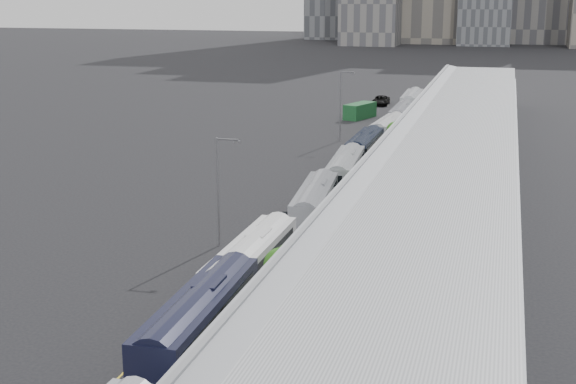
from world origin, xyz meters
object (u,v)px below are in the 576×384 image
at_px(suv, 381,100).
at_px(bus_8, 412,105).
at_px(street_lamp_near, 220,184).
at_px(bus_4, 345,174).
at_px(bus_7, 402,118).
at_px(bus_5, 365,150).
at_px(bus_6, 387,132).
at_px(bus_3, 315,209).
at_px(street_lamp_far, 342,101).
at_px(bus_1, 200,329).
at_px(shipping_container, 360,111).
at_px(bus_2, 252,270).

bearing_deg(suv, bus_8, -57.37).
height_order(bus_8, street_lamp_near, street_lamp_near).
bearing_deg(bus_4, bus_7, 85.13).
distance_m(bus_4, bus_5, 13.87).
relative_size(bus_8, street_lamp_near, 1.50).
height_order(bus_6, suv, bus_6).
bearing_deg(bus_5, bus_8, 89.33).
bearing_deg(bus_5, street_lamp_near, -98.62).
distance_m(bus_3, street_lamp_far, 42.53).
distance_m(bus_1, shipping_container, 90.74).
xyz_separation_m(bus_5, suv, (-6.06, 51.81, -0.71)).
height_order(bus_1, street_lamp_near, street_lamp_near).
distance_m(bus_8, street_lamp_near, 77.61).
height_order(bus_1, bus_5, bus_1).
bearing_deg(bus_3, street_lamp_far, 92.96).
height_order(bus_1, bus_6, bus_1).
xyz_separation_m(bus_1, suv, (-6.31, 107.27, -0.87)).
height_order(bus_5, suv, bus_5).
relative_size(bus_2, bus_5, 1.08).
xyz_separation_m(bus_2, shipping_container, (-6.91, 80.02, -0.43)).
relative_size(bus_3, bus_4, 1.00).
relative_size(bus_6, bus_7, 0.99).
bearing_deg(street_lamp_far, bus_8, 76.80).
distance_m(bus_6, bus_7, 12.88).
xyz_separation_m(bus_2, bus_8, (0.80, 86.64, -0.02)).
xyz_separation_m(bus_2, bus_5, (0.01, 45.02, -0.12)).
bearing_deg(bus_6, shipping_container, 114.10).
bearing_deg(bus_7, bus_4, -90.77).
distance_m(street_lamp_far, shipping_container, 21.67).
bearing_deg(bus_4, street_lamp_near, -109.45).
bearing_deg(shipping_container, bus_6, -50.53).
bearing_deg(bus_8, street_lamp_far, -104.47).
bearing_deg(bus_2, bus_7, 89.42).
xyz_separation_m(bus_3, suv, (-6.49, 79.91, -0.76)).
relative_size(bus_3, bus_6, 1.09).
xyz_separation_m(bus_2, bus_3, (0.44, 16.92, -0.06)).
bearing_deg(bus_2, suv, 93.80).
bearing_deg(bus_1, bus_3, 88.41).
relative_size(bus_2, bus_3, 1.03).
distance_m(bus_8, street_lamp_far, 28.85).
xyz_separation_m(bus_7, bus_8, (-0.23, 14.66, 0.14)).
xyz_separation_m(bus_7, street_lamp_far, (-6.75, -13.16, 4.05)).
bearing_deg(bus_1, bus_7, 88.25).
xyz_separation_m(bus_5, bus_6, (0.69, 14.08, -0.07)).
xyz_separation_m(bus_2, bus_6, (0.70, 59.10, -0.19)).
height_order(bus_4, suv, bus_4).
relative_size(bus_6, bus_8, 0.90).
bearing_deg(bus_1, street_lamp_near, 105.40).
xyz_separation_m(bus_3, shipping_container, (-7.35, 63.10, -0.37)).
distance_m(bus_2, bus_4, 31.16).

